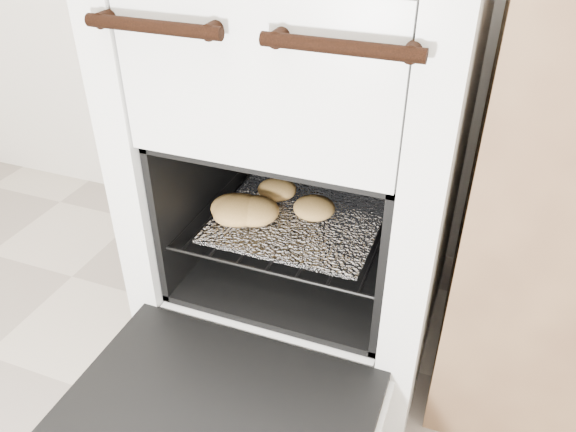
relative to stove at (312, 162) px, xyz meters
name	(u,v)px	position (x,y,z in m)	size (l,w,h in m)	color
stove	(312,162)	(0.00, 0.00, 0.00)	(0.66, 0.73, 1.01)	silver
oven_door	(212,424)	(0.00, -0.56, -0.27)	(0.59, 0.46, 0.04)	black
oven_rack	(301,217)	(0.00, -0.07, -0.11)	(0.48, 0.46, 0.01)	black
foil_sheet	(298,219)	(0.00, -0.09, -0.10)	(0.37, 0.33, 0.01)	white
baked_rolls	(255,207)	(-0.10, -0.12, -0.08)	(0.30, 0.27, 0.05)	tan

